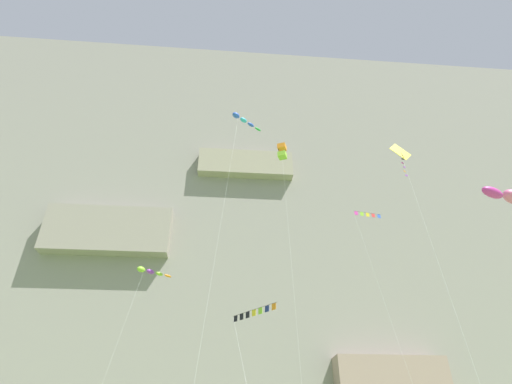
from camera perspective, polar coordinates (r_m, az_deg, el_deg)
cliff_face at (r=74.85m, az=-2.19°, el=-6.65°), size 180.00×29.75×71.63m
kite_banner_mid_right at (r=33.97m, az=-0.30°, el=-17.34°), size 3.33×7.02×12.72m
kite_windsock_upper_mid at (r=40.68m, az=-14.89°, el=-10.91°), size 5.34×3.80×17.72m
kite_box_mid_center at (r=49.86m, az=3.72°, el=5.70°), size 1.27×4.39×34.99m
kite_banner_low_center at (r=43.97m, az=16.11°, el=-5.49°), size 3.84×1.72×24.62m
kite_windsock_upper_right at (r=42.94m, az=-1.91°, el=10.06°), size 5.63×4.79×32.65m
kite_diamond_low_right at (r=40.46m, az=19.99°, el=4.67°), size 2.27×5.16×28.13m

